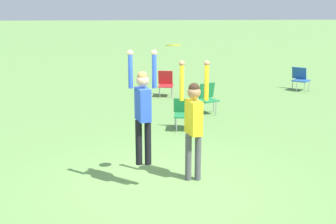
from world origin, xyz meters
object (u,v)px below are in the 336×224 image
(person_defending, at_px, (194,117))
(camping_chair_1, at_px, (300,78))
(camping_chair_2, at_px, (166,82))
(camping_chair_0, at_px, (184,112))
(frisbee, at_px, (173,45))
(person_jumping, at_px, (143,105))
(camping_chair_3, at_px, (207,96))

(person_defending, xyz_separation_m, camping_chair_1, (4.88, 8.47, -0.76))
(camping_chair_1, relative_size, camping_chair_2, 0.96)
(camping_chair_0, bearing_deg, camping_chair_1, -126.40)
(person_defending, height_order, frisbee, frisbee)
(camping_chair_0, bearing_deg, frisbee, 88.82)
(camping_chair_1, height_order, camping_chair_2, camping_chair_2)
(camping_chair_0, xyz_separation_m, camping_chair_1, (4.75, 4.99, -0.00))
(frisbee, distance_m, camping_chair_2, 8.07)
(person_defending, height_order, camping_chair_0, person_defending)
(person_jumping, xyz_separation_m, camping_chair_0, (1.07, 3.79, -1.07))
(person_jumping, height_order, camping_chair_0, person_jumping)
(camping_chair_3, bearing_deg, person_jumping, 43.09)
(person_defending, relative_size, camping_chair_0, 2.85)
(person_jumping, height_order, person_defending, person_jumping)
(camping_chair_3, bearing_deg, person_defending, 51.64)
(camping_chair_0, bearing_deg, person_jumping, 81.46)
(camping_chair_2, bearing_deg, camping_chair_0, 102.33)
(camping_chair_1, bearing_deg, camping_chair_3, 79.60)
(camping_chair_0, relative_size, camping_chair_1, 0.95)
(person_jumping, bearing_deg, frisbee, -87.13)
(camping_chair_1, bearing_deg, person_defending, 99.44)
(person_defending, distance_m, frisbee, 1.40)
(frisbee, bearing_deg, person_jumping, -159.23)
(frisbee, bearing_deg, camping_chair_0, 81.64)
(camping_chair_3, bearing_deg, camping_chair_1, -167.48)
(camping_chair_1, distance_m, camping_chair_3, 5.12)
(person_defending, distance_m, camping_chair_2, 7.73)
(frisbee, relative_size, camping_chair_0, 0.32)
(person_defending, xyz_separation_m, camping_chair_3, (0.97, 5.17, -0.71))
(frisbee, height_order, camping_chair_2, frisbee)
(camping_chair_1, xyz_separation_m, camping_chair_3, (-3.91, -3.30, 0.04))
(frisbee, xyz_separation_m, camping_chair_0, (0.53, 3.58, -2.09))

